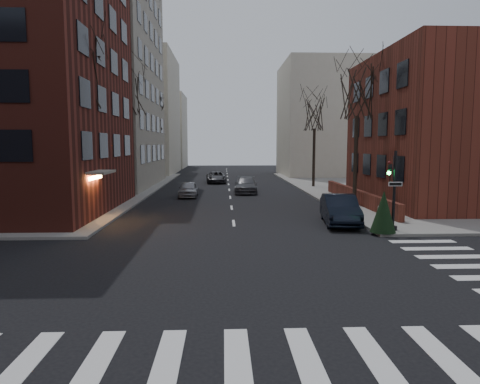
% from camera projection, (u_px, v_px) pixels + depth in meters
% --- Properties ---
extents(ground, '(160.00, 160.00, 0.00)m').
position_uv_depth(ground, '(244.00, 298.00, 12.44)').
color(ground, black).
rests_on(ground, ground).
extents(building_left_tan, '(18.00, 18.00, 28.00)m').
position_uv_depth(building_left_tan, '(63.00, 51.00, 44.00)').
color(building_left_tan, '#A19885').
rests_on(building_left_tan, ground).
extents(building_right_brick, '(12.00, 14.00, 11.00)m').
position_uv_depth(building_right_brick, '(456.00, 130.00, 31.34)').
color(building_right_brick, maroon).
rests_on(building_right_brick, ground).
extents(low_wall_right, '(0.35, 16.00, 1.00)m').
position_uv_depth(low_wall_right, '(357.00, 196.00, 31.60)').
color(low_wall_right, maroon).
rests_on(low_wall_right, sidewalk_far_right).
extents(building_distant_la, '(14.00, 16.00, 18.00)m').
position_uv_depth(building_distant_la, '(129.00, 115.00, 65.48)').
color(building_distant_la, beige).
rests_on(building_distant_la, ground).
extents(building_distant_ra, '(14.00, 14.00, 16.00)m').
position_uv_depth(building_distant_ra, '(331.00, 120.00, 61.79)').
color(building_distant_ra, beige).
rests_on(building_distant_ra, ground).
extents(building_distant_lb, '(10.00, 12.00, 14.00)m').
position_uv_depth(building_distant_lb, '(159.00, 131.00, 82.67)').
color(building_distant_lb, beige).
rests_on(building_distant_lb, ground).
extents(traffic_signal, '(0.76, 0.44, 4.00)m').
position_uv_depth(traffic_signal, '(393.00, 196.00, 21.47)').
color(traffic_signal, black).
rests_on(traffic_signal, sidewalk_far_right).
extents(tree_left_a, '(4.18, 4.18, 10.26)m').
position_uv_depth(tree_left_a, '(83.00, 76.00, 25.07)').
color(tree_left_a, '#2D231C').
rests_on(tree_left_a, sidewalk_far_left).
extents(tree_left_b, '(4.40, 4.40, 10.80)m').
position_uv_depth(tree_left_b, '(128.00, 93.00, 36.93)').
color(tree_left_b, '#2D231C').
rests_on(tree_left_b, sidewalk_far_left).
extents(tree_left_c, '(3.96, 3.96, 9.72)m').
position_uv_depth(tree_left_c, '(154.00, 114.00, 50.94)').
color(tree_left_c, '#2D231C').
rests_on(tree_left_c, sidewalk_far_left).
extents(tree_right_a, '(3.96, 3.96, 9.72)m').
position_uv_depth(tree_right_a, '(357.00, 93.00, 29.77)').
color(tree_right_a, '#2D231C').
rests_on(tree_right_a, sidewalk_far_right).
extents(tree_right_b, '(3.74, 3.74, 9.18)m').
position_uv_depth(tree_right_b, '(315.00, 114.00, 43.72)').
color(tree_right_b, '#2D231C').
rests_on(tree_right_b, sidewalk_far_right).
extents(streetlamp_near, '(0.36, 0.36, 6.28)m').
position_uv_depth(streetlamp_near, '(126.00, 147.00, 33.50)').
color(streetlamp_near, black).
rests_on(streetlamp_near, sidewalk_far_left).
extents(streetlamp_far, '(0.36, 0.36, 6.28)m').
position_uv_depth(streetlamp_far, '(162.00, 146.00, 53.36)').
color(streetlamp_far, black).
rests_on(streetlamp_far, sidewalk_far_left).
extents(parked_sedan, '(2.34, 5.19, 1.65)m').
position_uv_depth(parked_sedan, '(340.00, 209.00, 24.01)').
color(parked_sedan, black).
rests_on(parked_sedan, ground).
extents(car_lane_silver, '(1.59, 3.91, 1.33)m').
position_uv_depth(car_lane_silver, '(188.00, 189.00, 36.51)').
color(car_lane_silver, '#98989D').
rests_on(car_lane_silver, ground).
extents(car_lane_gray, '(2.34, 5.12, 1.45)m').
position_uv_depth(car_lane_gray, '(246.00, 185.00, 39.58)').
color(car_lane_gray, '#45454A').
rests_on(car_lane_gray, ground).
extents(car_lane_far, '(2.48, 4.88, 1.32)m').
position_uv_depth(car_lane_far, '(216.00, 177.00, 49.91)').
color(car_lane_far, '#3C3B40').
rests_on(car_lane_far, ground).
extents(sandwich_board, '(0.41, 0.57, 0.92)m').
position_uv_depth(sandwich_board, '(382.00, 214.00, 23.65)').
color(sandwich_board, silver).
rests_on(sandwich_board, sidewalk_far_right).
extents(evergreen_shrub, '(1.64, 1.64, 2.06)m').
position_uv_depth(evergreen_shrub, '(383.00, 211.00, 21.03)').
color(evergreen_shrub, black).
rests_on(evergreen_shrub, sidewalk_far_right).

